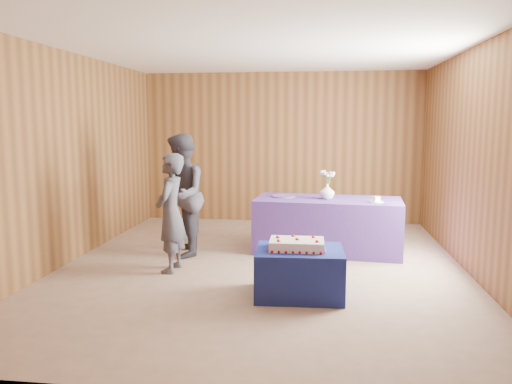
% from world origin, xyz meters
% --- Properties ---
extents(ground, '(6.00, 6.00, 0.00)m').
position_xyz_m(ground, '(0.00, 0.00, 0.00)').
color(ground, gray).
rests_on(ground, ground).
extents(room_shell, '(5.04, 6.04, 2.72)m').
position_xyz_m(room_shell, '(0.00, 0.00, 1.80)').
color(room_shell, brown).
rests_on(room_shell, ground).
extents(cake_table, '(0.93, 0.74, 0.50)m').
position_xyz_m(cake_table, '(0.51, -0.99, 0.25)').
color(cake_table, navy).
rests_on(cake_table, ground).
extents(serving_table, '(2.07, 1.07, 0.75)m').
position_xyz_m(serving_table, '(0.83, 0.89, 0.38)').
color(serving_table, '#583490').
rests_on(serving_table, ground).
extents(sheet_cake, '(0.59, 0.41, 0.14)m').
position_xyz_m(sheet_cake, '(0.48, -1.00, 0.55)').
color(sheet_cake, white).
rests_on(sheet_cake, cake_table).
extents(vase, '(0.24, 0.24, 0.21)m').
position_xyz_m(vase, '(0.81, 0.87, 0.86)').
color(vase, white).
rests_on(vase, serving_table).
extents(flower_spray, '(0.21, 0.21, 0.16)m').
position_xyz_m(flower_spray, '(0.81, 0.87, 1.10)').
color(flower_spray, '#285F26').
rests_on(flower_spray, vase).
extents(platter, '(0.35, 0.35, 0.02)m').
position_xyz_m(platter, '(0.20, 0.99, 0.76)').
color(platter, '#5C4D9B').
rests_on(platter, serving_table).
extents(plate, '(0.21, 0.21, 0.01)m').
position_xyz_m(plate, '(1.46, 0.66, 0.76)').
color(plate, white).
rests_on(plate, serving_table).
extents(cake_slice, '(0.10, 0.10, 0.09)m').
position_xyz_m(cake_slice, '(1.46, 0.66, 0.80)').
color(cake_slice, white).
rests_on(cake_slice, plate).
extents(knife, '(0.25, 0.12, 0.00)m').
position_xyz_m(knife, '(1.46, 0.55, 0.75)').
color(knife, silver).
rests_on(knife, serving_table).
extents(guest_left, '(0.35, 0.53, 1.44)m').
position_xyz_m(guest_left, '(-1.07, -0.30, 0.72)').
color(guest_left, '#3D3D48').
rests_on(guest_left, ground).
extents(guest_right, '(0.81, 0.94, 1.66)m').
position_xyz_m(guest_right, '(-1.15, 0.41, 0.83)').
color(guest_right, '#393742').
rests_on(guest_right, ground).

